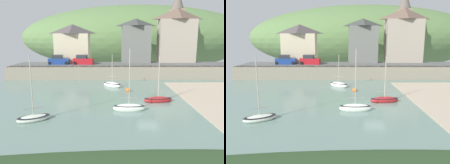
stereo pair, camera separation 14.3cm
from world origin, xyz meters
The scene contains 14 objects.
ground centered at (1.40, -9.56, 0.16)m, with size 48.00×41.00×0.61m.
quay_seawall centered at (0.00, 17.50, 1.36)m, with size 48.00×9.40×2.40m.
hillside_backdrop centered at (5.21, 55.20, 7.63)m, with size 80.00×44.00×21.80m.
waterfront_building_left centered at (-12.76, 25.20, 6.59)m, with size 7.56×6.13×8.25m.
waterfront_building_centre centered at (1.21, 25.20, 7.21)m, with size 6.40×5.39×9.48m.
waterfront_building_right centered at (10.21, 25.20, 8.36)m, with size 8.16×4.45×11.71m.
church_with_spire centered at (11.22, 29.20, 10.79)m, with size 3.00×3.00×16.33m.
sailboat_tall_mast centered at (1.44, 1.40, 0.30)m, with size 3.65×1.53×5.86m.
fishing_boat_green centered at (-2.40, -1.86, 0.34)m, with size 3.50×1.05×6.91m.
rowboat_small_beached centered at (-11.80, -4.76, 0.27)m, with size 3.40×2.70×6.53m.
sailboat_blue_trim centered at (-4.15, 10.20, 0.32)m, with size 3.37×2.89×5.43m.
parked_car_near_slipway centered at (-15.07, 20.70, 3.20)m, with size 4.14×1.82×1.95m.
parked_car_by_wall centered at (-10.07, 20.70, 3.20)m, with size 4.26×2.12×1.95m.
mooring_buoy centered at (-1.84, 6.97, 0.19)m, with size 0.63×0.63×0.63m.
Camera 2 is at (-4.28, -25.10, 7.85)m, focal length 35.79 mm.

